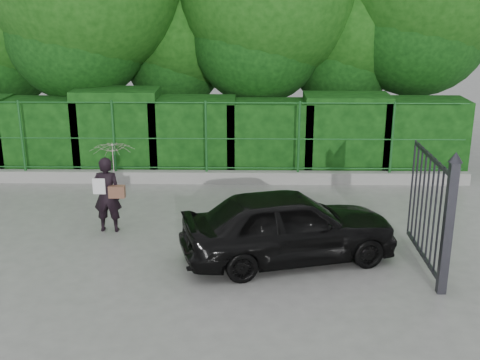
{
  "coord_description": "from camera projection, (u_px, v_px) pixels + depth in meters",
  "views": [
    {
      "loc": [
        1.5,
        -9.98,
        4.7
      ],
      "look_at": [
        1.3,
        1.3,
        1.1
      ],
      "focal_mm": 45.0,
      "sensor_mm": 36.0,
      "label": 1
    }
  ],
  "objects": [
    {
      "name": "ground",
      "position": [
        168.0,
        259.0,
        10.96
      ],
      "size": [
        80.0,
        80.0,
        0.0
      ],
      "primitive_type": "plane",
      "color": "gray"
    },
    {
      "name": "hedge",
      "position": [
        194.0,
        135.0,
        15.9
      ],
      "size": [
        14.2,
        1.2,
        2.22
      ],
      "color": "black",
      "rests_on": "ground"
    },
    {
      "name": "car",
      "position": [
        289.0,
        225.0,
        10.76
      ],
      "size": [
        4.12,
        2.49,
        1.31
      ],
      "primitive_type": "imported",
      "rotation": [
        0.0,
        0.0,
        1.83
      ],
      "color": "black",
      "rests_on": "ground"
    },
    {
      "name": "woman",
      "position": [
        111.0,
        174.0,
        11.91
      ],
      "size": [
        0.86,
        0.88,
        1.83
      ],
      "color": "black",
      "rests_on": "ground"
    },
    {
      "name": "kerb",
      "position": [
        191.0,
        177.0,
        15.21
      ],
      "size": [
        14.0,
        0.25,
        0.3
      ],
      "primitive_type": "cube",
      "color": "#9E9E99",
      "rests_on": "ground"
    },
    {
      "name": "fence",
      "position": [
        199.0,
        137.0,
        14.88
      ],
      "size": [
        14.13,
        0.06,
        1.8
      ],
      "color": "#1B5621",
      "rests_on": "kerb"
    },
    {
      "name": "gate",
      "position": [
        439.0,
        214.0,
        9.83
      ],
      "size": [
        0.22,
        2.33,
        2.36
      ],
      "color": "#26262D",
      "rests_on": "ground"
    }
  ]
}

